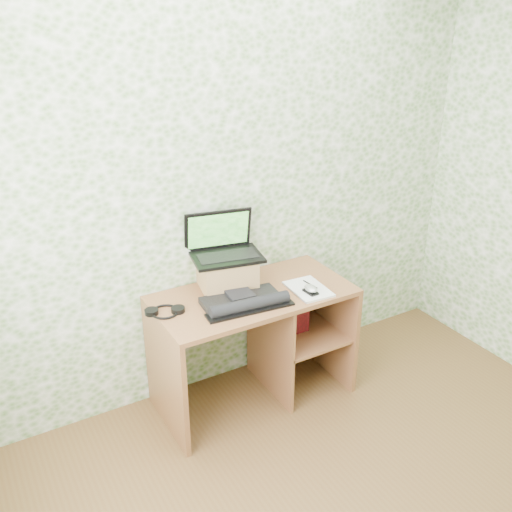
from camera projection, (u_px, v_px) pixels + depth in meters
wall_back at (227, 191)px, 3.42m from camera, size 3.50×0.00×3.50m
desk at (262, 326)px, 3.57m from camera, size 1.20×0.60×0.75m
riser at (227, 273)px, 3.44m from camera, size 0.37×0.33×0.19m
laptop at (223, 246)px, 3.40m from camera, size 0.46×0.36×0.27m
keyboard at (244, 301)px, 3.26m from camera, size 0.53×0.30×0.07m
headphones at (165, 311)px, 3.19m from camera, size 0.22×0.21×0.03m
notepad at (308, 289)px, 3.44m from camera, size 0.22×0.30×0.01m
mouse at (311, 290)px, 3.38m from camera, size 0.07×0.11×0.03m
pen at (310, 284)px, 3.48m from camera, size 0.02×0.13×0.01m
red_box at (290, 313)px, 3.61m from camera, size 0.25×0.09×0.30m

